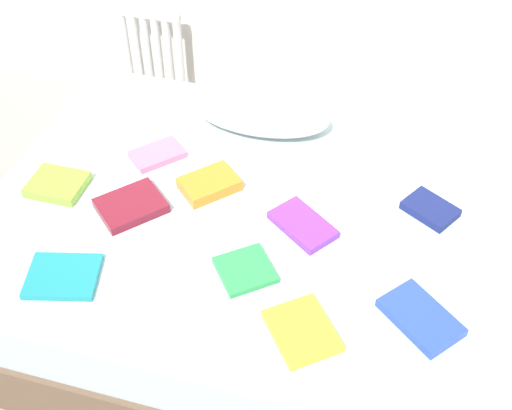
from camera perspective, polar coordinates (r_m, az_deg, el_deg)
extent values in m
plane|color=#9E998E|center=(2.75, -0.28, -7.89)|extent=(8.00, 8.00, 0.00)
cube|color=brown|center=(2.64, -0.29, -6.03)|extent=(2.00, 1.50, 0.28)
cube|color=silver|center=(2.46, -0.31, -2.29)|extent=(1.96, 1.46, 0.22)
cylinder|color=white|center=(3.70, -11.38, 13.40)|extent=(0.04, 0.04, 0.49)
cylinder|color=white|center=(3.68, -10.48, 13.31)|extent=(0.04, 0.04, 0.49)
cylinder|color=white|center=(3.66, -9.57, 13.21)|extent=(0.04, 0.04, 0.49)
cylinder|color=white|center=(3.63, -8.65, 13.11)|extent=(0.04, 0.04, 0.49)
cylinder|color=white|center=(3.61, -7.71, 13.00)|extent=(0.04, 0.04, 0.49)
cylinder|color=white|center=(3.59, -6.77, 12.89)|extent=(0.04, 0.04, 0.49)
cube|color=white|center=(3.53, -9.53, 16.28)|extent=(0.35, 0.04, 0.04)
cube|color=white|center=(3.76, -8.72, 10.23)|extent=(0.35, 0.04, 0.04)
ellipsoid|color=white|center=(2.73, 0.40, 8.27)|extent=(0.59, 0.30, 0.14)
cube|color=pink|center=(2.63, -8.70, 4.44)|extent=(0.23, 0.24, 0.03)
cube|color=purple|center=(2.31, 4.15, -1.75)|extent=(0.27, 0.25, 0.03)
cube|color=navy|center=(2.44, 15.12, -0.35)|extent=(0.22, 0.21, 0.03)
cube|color=maroon|center=(2.41, -10.98, -0.05)|extent=(0.29, 0.29, 0.03)
cube|color=#2847B7|center=(2.11, 14.32, -9.59)|extent=(0.29, 0.28, 0.03)
cube|color=teal|center=(2.25, -16.66, -6.04)|extent=(0.27, 0.24, 0.02)
cube|color=orange|center=(2.45, -4.14, 1.85)|extent=(0.25, 0.25, 0.05)
cube|color=yellow|center=(2.02, 4.08, -11.01)|extent=(0.28, 0.29, 0.02)
cube|color=green|center=(2.17, -0.96, -5.74)|extent=(0.25, 0.25, 0.02)
cube|color=#8CC638|center=(2.57, -17.11, 1.74)|extent=(0.20, 0.17, 0.04)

